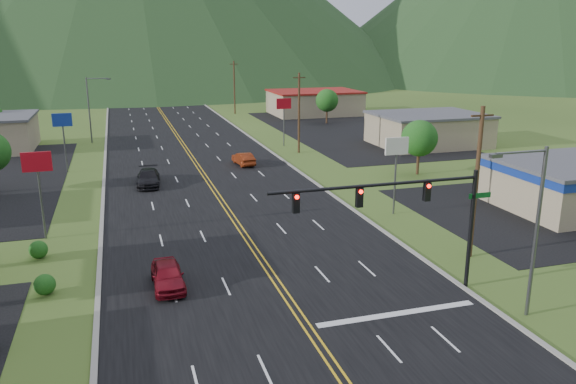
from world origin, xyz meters
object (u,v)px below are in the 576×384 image
object	(u,v)px
traffic_signal	(410,205)
car_red_near	(168,276)
streetlight_east	(532,222)
streetlight_west	(91,105)
car_dark_mid	(148,178)
car_red_far	(243,159)

from	to	relation	value
traffic_signal	car_red_near	size ratio (longest dim) A/B	3.00
streetlight_east	streetlight_west	size ratio (longest dim) A/B	1.00
streetlight_west	car_dark_mid	bearing A→B (deg)	-77.73
car_red_near	car_red_far	world-z (taller)	car_red_near
car_dark_mid	car_red_near	bearing A→B (deg)	-86.09
streetlight_west	car_red_near	bearing A→B (deg)	-83.93
streetlight_east	car_red_far	size ratio (longest dim) A/B	2.08
car_red_far	streetlight_east	bearing A→B (deg)	91.83
streetlight_west	car_red_far	size ratio (longest dim) A/B	2.08
car_red_near	car_red_far	distance (m)	32.96
streetlight_west	car_red_far	world-z (taller)	streetlight_west
traffic_signal	car_red_far	size ratio (longest dim) A/B	3.02
traffic_signal	streetlight_east	world-z (taller)	streetlight_east
streetlight_east	car_red_far	bearing A→B (deg)	98.63
streetlight_west	car_red_far	bearing A→B (deg)	-50.22
streetlight_east	traffic_signal	bearing A→B (deg)	139.61
streetlight_east	car_red_near	distance (m)	20.05
streetlight_west	streetlight_east	bearing A→B (deg)	-69.14
car_red_near	car_dark_mid	bearing A→B (deg)	88.34
streetlight_east	car_dark_mid	size ratio (longest dim) A/B	1.69
car_dark_mid	car_red_far	world-z (taller)	car_dark_mid
streetlight_east	car_dark_mid	xyz separation A→B (m)	(-17.06, 33.35, -4.41)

